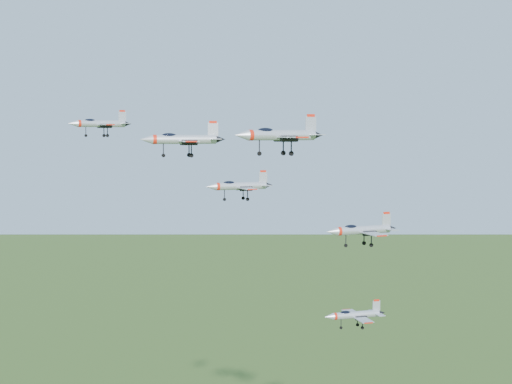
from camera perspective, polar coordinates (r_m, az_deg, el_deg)
jet_lead at (r=119.48m, az=-12.41°, el=5.38°), size 10.57×8.67×2.84m
jet_left_high at (r=106.71m, az=-5.94°, el=4.23°), size 12.72×10.79×3.45m
jet_right_high at (r=96.81m, az=1.84°, el=4.59°), size 13.49×11.18×3.60m
jet_left_low at (r=122.73m, az=-1.37°, el=0.51°), size 12.28×10.25×3.28m
jet_right_low at (r=116.62m, az=8.41°, el=-3.01°), size 12.94×10.80×3.46m
jet_trail at (r=128.54m, az=7.87°, el=-9.70°), size 11.53×9.74×3.11m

